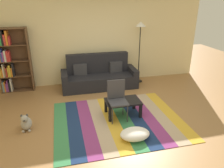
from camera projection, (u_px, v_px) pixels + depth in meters
ground_plane at (118, 119)px, 4.90m from camera, size 14.00×14.00×0.00m
back_wall at (97, 40)px, 6.69m from camera, size 6.80×0.10×2.70m
rug at (118, 120)px, 4.86m from camera, size 2.83×2.35×0.01m
couch at (99, 76)px, 6.58m from camera, size 2.26×0.80×1.00m
bookshelf at (10, 60)px, 6.06m from camera, size 0.90×0.28×1.83m
coffee_table at (123, 103)px, 4.97m from camera, size 0.79×0.52×0.37m
pouf at (135, 134)px, 4.20m from camera, size 0.59×0.43×0.19m
dog at (26, 123)px, 4.47m from camera, size 0.22×0.35×0.40m
standing_lamp at (140, 32)px, 6.53m from camera, size 0.32×0.32×1.91m
tv_remote at (122, 100)px, 4.95m from camera, size 0.06×0.15×0.02m
folding_chair at (117, 97)px, 4.77m from camera, size 0.40×0.40×0.90m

